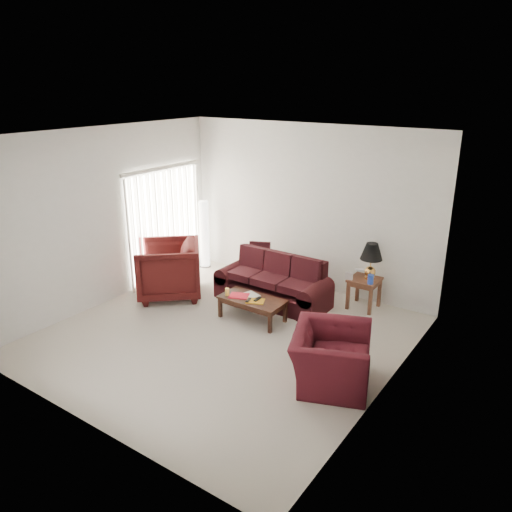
{
  "coord_description": "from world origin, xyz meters",
  "views": [
    {
      "loc": [
        4.24,
        -5.3,
        3.69
      ],
      "look_at": [
        0.0,
        0.85,
        1.05
      ],
      "focal_mm": 35.0,
      "sensor_mm": 36.0,
      "label": 1
    }
  ],
  "objects_px": {
    "sofa": "(273,281)",
    "floor_lamp": "(204,234)",
    "coffee_table": "(252,309)",
    "end_table": "(364,293)",
    "armchair_right": "(331,357)",
    "armchair_left": "(168,270)"
  },
  "relations": [
    {
      "from": "armchair_right",
      "to": "floor_lamp",
      "type": "bearing_deg",
      "value": 38.93
    },
    {
      "from": "coffee_table",
      "to": "armchair_right",
      "type": "bearing_deg",
      "value": -44.74
    },
    {
      "from": "sofa",
      "to": "floor_lamp",
      "type": "height_order",
      "value": "floor_lamp"
    },
    {
      "from": "end_table",
      "to": "armchair_left",
      "type": "bearing_deg",
      "value": -153.95
    },
    {
      "from": "floor_lamp",
      "to": "coffee_table",
      "type": "xyz_separation_m",
      "value": [
        2.22,
        -1.45,
        -0.52
      ]
    },
    {
      "from": "armchair_right",
      "to": "coffee_table",
      "type": "height_order",
      "value": "armchair_right"
    },
    {
      "from": "sofa",
      "to": "floor_lamp",
      "type": "distance_m",
      "value": 2.25
    },
    {
      "from": "end_table",
      "to": "floor_lamp",
      "type": "xyz_separation_m",
      "value": [
        -3.52,
        0.0,
        0.44
      ]
    },
    {
      "from": "sofa",
      "to": "end_table",
      "type": "bearing_deg",
      "value": 31.58
    },
    {
      "from": "floor_lamp",
      "to": "coffee_table",
      "type": "bearing_deg",
      "value": -33.19
    },
    {
      "from": "end_table",
      "to": "coffee_table",
      "type": "height_order",
      "value": "end_table"
    },
    {
      "from": "sofa",
      "to": "armchair_right",
      "type": "bearing_deg",
      "value": -34.99
    },
    {
      "from": "sofa",
      "to": "end_table",
      "type": "height_order",
      "value": "sofa"
    },
    {
      "from": "floor_lamp",
      "to": "armchair_right",
      "type": "distance_m",
      "value": 4.7
    },
    {
      "from": "armchair_right",
      "to": "coffee_table",
      "type": "bearing_deg",
      "value": 43.12
    },
    {
      "from": "floor_lamp",
      "to": "armchair_left",
      "type": "bearing_deg",
      "value": -73.9
    },
    {
      "from": "end_table",
      "to": "armchair_left",
      "type": "xyz_separation_m",
      "value": [
        -3.09,
        -1.51,
        0.24
      ]
    },
    {
      "from": "end_table",
      "to": "floor_lamp",
      "type": "distance_m",
      "value": 3.55
    },
    {
      "from": "end_table",
      "to": "armchair_right",
      "type": "relative_size",
      "value": 0.49
    },
    {
      "from": "floor_lamp",
      "to": "coffee_table",
      "type": "height_order",
      "value": "floor_lamp"
    },
    {
      "from": "sofa",
      "to": "armchair_left",
      "type": "bearing_deg",
      "value": -148.92
    },
    {
      "from": "armchair_left",
      "to": "sofa",
      "type": "bearing_deg",
      "value": 74.08
    }
  ]
}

